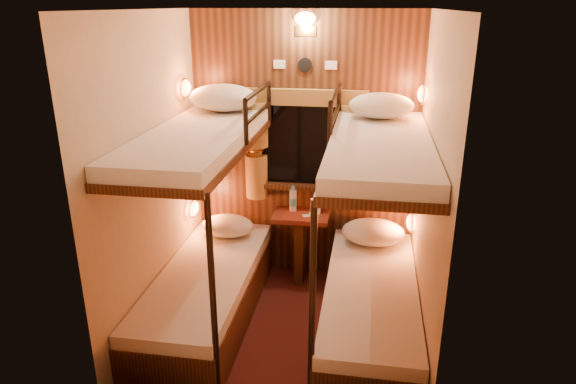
% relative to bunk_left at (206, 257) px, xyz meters
% --- Properties ---
extents(floor, '(2.10, 2.10, 0.00)m').
position_rel_bunk_left_xyz_m(floor, '(0.65, -0.07, -0.56)').
color(floor, '#3D1310').
rests_on(floor, ground).
extents(ceiling, '(2.10, 2.10, 0.00)m').
position_rel_bunk_left_xyz_m(ceiling, '(0.65, -0.07, 1.84)').
color(ceiling, silver).
rests_on(ceiling, wall_back).
extents(wall_back, '(2.40, 0.00, 2.40)m').
position_rel_bunk_left_xyz_m(wall_back, '(0.65, 0.98, 0.64)').
color(wall_back, '#C6B293').
rests_on(wall_back, floor).
extents(wall_front, '(2.40, 0.00, 2.40)m').
position_rel_bunk_left_xyz_m(wall_front, '(0.65, -1.12, 0.64)').
color(wall_front, '#C6B293').
rests_on(wall_front, floor).
extents(wall_left, '(0.00, 2.40, 2.40)m').
position_rel_bunk_left_xyz_m(wall_left, '(-0.35, -0.07, 0.64)').
color(wall_left, '#C6B293').
rests_on(wall_left, floor).
extents(wall_right, '(0.00, 2.40, 2.40)m').
position_rel_bunk_left_xyz_m(wall_right, '(1.65, -0.07, 0.64)').
color(wall_right, '#C6B293').
rests_on(wall_right, floor).
extents(back_panel, '(2.00, 0.03, 2.40)m').
position_rel_bunk_left_xyz_m(back_panel, '(0.65, 0.97, 0.64)').
color(back_panel, black).
rests_on(back_panel, floor).
extents(bunk_left, '(0.72, 1.90, 1.82)m').
position_rel_bunk_left_xyz_m(bunk_left, '(0.00, 0.00, 0.00)').
color(bunk_left, black).
rests_on(bunk_left, floor).
extents(bunk_right, '(0.72, 1.90, 1.82)m').
position_rel_bunk_left_xyz_m(bunk_right, '(1.30, 0.00, 0.00)').
color(bunk_right, black).
rests_on(bunk_right, floor).
extents(window, '(1.00, 0.12, 0.79)m').
position_rel_bunk_left_xyz_m(window, '(0.65, 0.94, 0.62)').
color(window, black).
rests_on(window, back_panel).
extents(curtains, '(1.10, 0.22, 1.00)m').
position_rel_bunk_left_xyz_m(curtains, '(0.65, 0.90, 0.71)').
color(curtains, brown).
rests_on(curtains, back_panel).
extents(back_fixtures, '(0.54, 0.09, 0.48)m').
position_rel_bunk_left_xyz_m(back_fixtures, '(0.65, 0.93, 1.69)').
color(back_fixtures, black).
rests_on(back_fixtures, back_panel).
extents(reading_lamps, '(2.00, 0.20, 1.25)m').
position_rel_bunk_left_xyz_m(reading_lamps, '(0.65, 0.63, 0.68)').
color(reading_lamps, orange).
rests_on(reading_lamps, wall_left).
extents(table, '(0.50, 0.34, 0.66)m').
position_rel_bunk_left_xyz_m(table, '(0.65, 0.78, -0.14)').
color(table, '#582414').
rests_on(table, floor).
extents(bottle_left, '(0.07, 0.07, 0.24)m').
position_rel_bunk_left_xyz_m(bottle_left, '(0.57, 0.85, 0.20)').
color(bottle_left, '#99BFE5').
rests_on(bottle_left, table).
extents(bottle_right, '(0.06, 0.06, 0.22)m').
position_rel_bunk_left_xyz_m(bottle_right, '(0.79, 0.82, 0.19)').
color(bottle_right, '#99BFE5').
rests_on(bottle_right, table).
extents(sachet_a, '(0.09, 0.08, 0.01)m').
position_rel_bunk_left_xyz_m(sachet_a, '(0.71, 0.74, 0.09)').
color(sachet_a, silver).
rests_on(sachet_a, table).
extents(sachet_b, '(0.10, 0.09, 0.01)m').
position_rel_bunk_left_xyz_m(sachet_b, '(0.76, 0.81, 0.09)').
color(sachet_b, silver).
rests_on(sachet_b, table).
extents(pillow_lower_left, '(0.47, 0.34, 0.19)m').
position_rel_bunk_left_xyz_m(pillow_lower_left, '(-0.00, 0.65, -0.01)').
color(pillow_lower_left, silver).
rests_on(pillow_lower_left, bunk_left).
extents(pillow_lower_right, '(0.55, 0.39, 0.21)m').
position_rel_bunk_left_xyz_m(pillow_lower_right, '(1.30, 0.69, 0.01)').
color(pillow_lower_right, silver).
rests_on(pillow_lower_right, bunk_right).
extents(pillow_upper_left, '(0.57, 0.41, 0.22)m').
position_rel_bunk_left_xyz_m(pillow_upper_left, '(-0.00, 0.68, 1.14)').
color(pillow_upper_left, silver).
rests_on(pillow_upper_left, bunk_left).
extents(pillow_upper_right, '(0.51, 0.36, 0.20)m').
position_rel_bunk_left_xyz_m(pillow_upper_right, '(1.30, 0.61, 1.13)').
color(pillow_upper_right, silver).
rests_on(pillow_upper_right, bunk_right).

